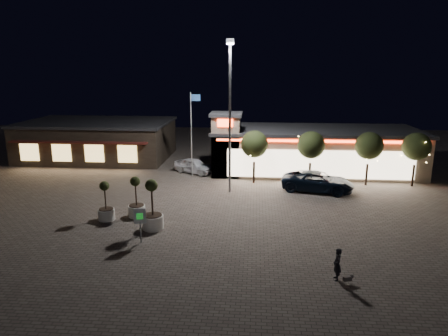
# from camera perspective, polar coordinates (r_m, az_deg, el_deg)

# --- Properties ---
(ground) EXTENTS (90.00, 90.00, 0.00)m
(ground) POSITION_cam_1_polar(r_m,az_deg,el_deg) (26.52, -4.73, -8.51)
(ground) COLOR #62584F
(ground) RESTS_ON ground
(retail_building) EXTENTS (20.40, 8.40, 6.10)m
(retail_building) POSITION_cam_1_polar(r_m,az_deg,el_deg) (41.09, 12.08, 2.62)
(retail_building) COLOR gray
(retail_building) RESTS_ON ground
(restaurant_building) EXTENTS (16.40, 11.00, 4.30)m
(restaurant_building) POSITION_cam_1_polar(r_m,az_deg,el_deg) (48.36, -17.49, 3.92)
(restaurant_building) COLOR #382D23
(restaurant_building) RESTS_ON ground
(floodlight_pole) EXTENTS (0.60, 0.40, 12.38)m
(floodlight_pole) POSITION_cam_1_polar(r_m,az_deg,el_deg) (32.36, 0.86, 8.51)
(floodlight_pole) COLOR gray
(floodlight_pole) RESTS_ON ground
(flagpole) EXTENTS (0.95, 0.10, 8.00)m
(flagpole) POSITION_cam_1_polar(r_m,az_deg,el_deg) (38.01, -4.56, 5.85)
(flagpole) COLOR white
(flagpole) RESTS_ON ground
(string_tree_a) EXTENTS (2.42, 2.42, 4.79)m
(string_tree_a) POSITION_cam_1_polar(r_m,az_deg,el_deg) (35.75, 4.36, 3.41)
(string_tree_a) COLOR #332319
(string_tree_a) RESTS_ON ground
(string_tree_b) EXTENTS (2.42, 2.42, 4.79)m
(string_tree_b) POSITION_cam_1_polar(r_m,az_deg,el_deg) (36.08, 12.34, 3.22)
(string_tree_b) COLOR #332319
(string_tree_b) RESTS_ON ground
(string_tree_c) EXTENTS (2.42, 2.42, 4.79)m
(string_tree_c) POSITION_cam_1_polar(r_m,az_deg,el_deg) (37.09, 20.02, 2.98)
(string_tree_c) COLOR #332319
(string_tree_c) RESTS_ON ground
(string_tree_d) EXTENTS (2.42, 2.42, 4.79)m
(string_tree_d) POSITION_cam_1_polar(r_m,az_deg,el_deg) (38.35, 25.80, 2.76)
(string_tree_d) COLOR #332319
(string_tree_d) RESTS_ON ground
(pickup_truck) EXTENTS (6.46, 4.10, 1.66)m
(pickup_truck) POSITION_cam_1_polar(r_m,az_deg,el_deg) (34.71, 13.24, -1.89)
(pickup_truck) COLOR black
(pickup_truck) RESTS_ON ground
(white_sedan) EXTENTS (4.58, 3.57, 1.46)m
(white_sedan) POSITION_cam_1_polar(r_m,az_deg,el_deg) (39.76, -4.28, 0.33)
(white_sedan) COLOR white
(white_sedan) RESTS_ON ground
(pedestrian) EXTENTS (0.44, 0.63, 1.65)m
(pedestrian) POSITION_cam_1_polar(r_m,az_deg,el_deg) (20.86, 15.87, -13.10)
(pedestrian) COLOR black
(pedestrian) RESTS_ON ground
(dog) EXTENTS (0.55, 0.34, 0.30)m
(dog) POSITION_cam_1_polar(r_m,az_deg,el_deg) (20.95, 17.43, -14.74)
(dog) COLOR #59514C
(dog) RESTS_ON ground
(planter_left) EXTENTS (1.12, 1.12, 2.76)m
(planter_left) POSITION_cam_1_polar(r_m,az_deg,el_deg) (28.65, -16.51, -5.48)
(planter_left) COLOR white
(planter_left) RESTS_ON ground
(planter_mid) EXTENTS (1.36, 1.36, 3.34)m
(planter_mid) POSITION_cam_1_polar(r_m,az_deg,el_deg) (26.33, -10.15, -6.44)
(planter_mid) COLOR white
(planter_mid) RESTS_ON ground
(planter_right) EXTENTS (1.19, 1.19, 2.92)m
(planter_right) POSITION_cam_1_polar(r_m,az_deg,el_deg) (28.73, -12.40, -5.07)
(planter_right) COLOR white
(planter_right) RESTS_ON ground
(valet_sign) EXTENTS (0.70, 0.22, 2.15)m
(valet_sign) POSITION_cam_1_polar(r_m,az_deg,el_deg) (24.27, -11.91, -7.14)
(valet_sign) COLOR gray
(valet_sign) RESTS_ON ground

